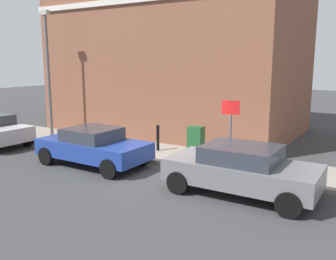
{
  "coord_description": "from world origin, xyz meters",
  "views": [
    {
      "loc": [
        -9.71,
        -5.65,
        3.64
      ],
      "look_at": [
        1.23,
        1.07,
        1.2
      ],
      "focal_mm": 38.91,
      "sensor_mm": 36.0,
      "label": 1
    }
  ],
  "objects": [
    {
      "name": "street_sign",
      "position": [
        1.05,
        -1.37,
        1.66
      ],
      "size": [
        0.08,
        0.6,
        2.3
      ],
      "color": "#59595B",
      "rests_on": "sidewalk"
    },
    {
      "name": "sidewalk",
      "position": [
        1.97,
        6.0,
        0.07
      ],
      "size": [
        2.47,
        30.0,
        0.15
      ],
      "primitive_type": "cube",
      "color": "gray",
      "rests_on": "ground"
    },
    {
      "name": "bollard_far_kerb",
      "position": [
        0.98,
        3.24,
        0.7
      ],
      "size": [
        0.14,
        0.14,
        1.04
      ],
      "color": "black",
      "rests_on": "sidewalk"
    },
    {
      "name": "car_blue",
      "position": [
        -0.47,
        3.11,
        0.7
      ],
      "size": [
        1.97,
        4.05,
        1.34
      ],
      "rotation": [
        0.0,
        0.0,
        1.56
      ],
      "color": "navy",
      "rests_on": "ground"
    },
    {
      "name": "utility_cabinet",
      "position": [
        1.93,
        0.3,
        0.68
      ],
      "size": [
        0.46,
        0.61,
        1.15
      ],
      "color": "#1E4C28",
      "rests_on": "sidewalk"
    },
    {
      "name": "corner_building",
      "position": [
        7.12,
        3.92,
        4.89
      ],
      "size": [
        7.94,
        11.85,
        9.77
      ],
      "color": "brown",
      "rests_on": "ground"
    },
    {
      "name": "bollard_near_cabinet",
      "position": [
        2.03,
        2.03,
        0.7
      ],
      "size": [
        0.14,
        0.14,
        1.04
      ],
      "color": "black",
      "rests_on": "sidewalk"
    },
    {
      "name": "car_grey",
      "position": [
        -0.48,
        -2.34,
        0.73
      ],
      "size": [
        1.97,
        4.11,
        1.38
      ],
      "rotation": [
        0.0,
        0.0,
        1.57
      ],
      "color": "slate",
      "rests_on": "ground"
    },
    {
      "name": "ground",
      "position": [
        0.0,
        0.0,
        0.0
      ],
      "size": [
        80.0,
        80.0,
        0.0
      ],
      "primitive_type": "plane",
      "color": "#38383A"
    },
    {
      "name": "lamppost",
      "position": [
        1.84,
        7.92,
        3.3
      ],
      "size": [
        0.2,
        0.44,
        5.72
      ],
      "color": "#59595B",
      "rests_on": "sidewalk"
    }
  ]
}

